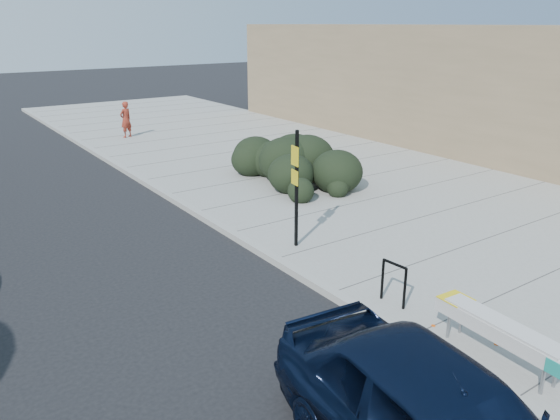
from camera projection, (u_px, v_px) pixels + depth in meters
The scene contains 8 objects.
ground at pixel (334, 298), 10.95m from camera, with size 120.00×120.00×0.00m, color black.
sidewalk_near at pixel (366, 189), 17.84m from camera, with size 11.20×50.00×0.15m, color gray.
curb_near at pixel (215, 223), 14.80m from camera, with size 0.22×50.00×0.17m, color #9E9E99.
bench at pixel (501, 330), 8.51m from camera, with size 0.62×2.33×0.70m.
bike_rack at pixel (394, 279), 10.29m from camera, with size 0.10×0.58×0.85m.
sign_post at pixel (296, 182), 12.65m from camera, with size 0.12×0.32×2.81m.
hedge at pixel (291, 157), 18.22m from camera, with size 2.29×4.58×1.72m, color black.
pedestrian at pixel (126, 119), 25.32m from camera, with size 0.61×0.40×1.66m, color maroon.
Camera 1 is at (-6.49, -7.39, 5.25)m, focal length 35.00 mm.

